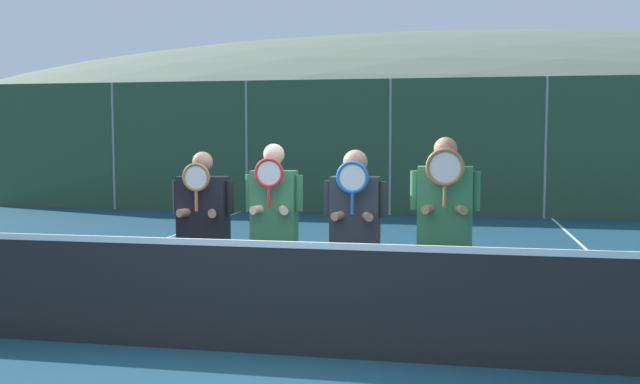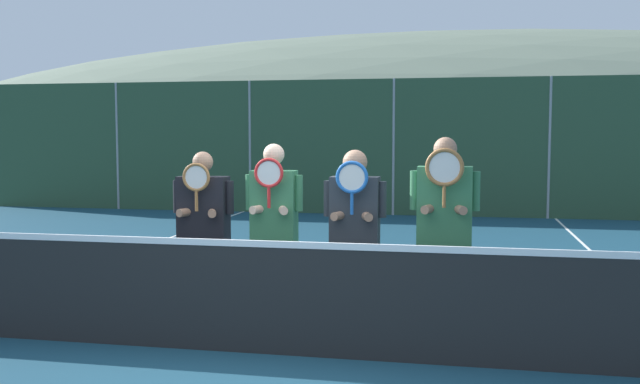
{
  "view_description": "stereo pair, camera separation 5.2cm",
  "coord_description": "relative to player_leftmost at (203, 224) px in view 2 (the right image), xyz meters",
  "views": [
    {
      "loc": [
        1.53,
        -5.79,
        1.89
      ],
      "look_at": [
        0.24,
        0.87,
        1.33
      ],
      "focal_mm": 40.0,
      "sensor_mm": 36.0,
      "label": 1
    },
    {
      "loc": [
        1.58,
        -5.78,
        1.89
      ],
      "look_at": [
        0.24,
        0.87,
        1.33
      ],
      "focal_mm": 40.0,
      "sensor_mm": 36.0,
      "label": 2
    }
  ],
  "objects": [
    {
      "name": "ground_plane",
      "position": [
        0.89,
        -0.73,
        -1.02
      ],
      "size": [
        120.0,
        120.0,
        0.0
      ],
      "primitive_type": "plane",
      "color": "navy"
    },
    {
      "name": "hill_distant",
      "position": [
        0.89,
        55.52,
        -1.02
      ],
      "size": [
        101.58,
        56.43,
        19.75
      ],
      "color": "slate",
      "rests_on": "ground_plane"
    },
    {
      "name": "clubhouse_building",
      "position": [
        0.15,
        18.01,
        0.76
      ],
      "size": [
        20.3,
        5.5,
        3.51
      ],
      "color": "beige",
      "rests_on": "ground_plane"
    },
    {
      "name": "fence_back",
      "position": [
        0.89,
        9.99,
        0.56
      ],
      "size": [
        20.8,
        0.06,
        3.16
      ],
      "color": "gray",
      "rests_on": "ground_plane"
    },
    {
      "name": "tennis_net",
      "position": [
        0.89,
        -0.73,
        -0.51
      ],
      "size": [
        9.76,
        0.09,
        1.08
      ],
      "color": "gray",
      "rests_on": "ground_plane"
    },
    {
      "name": "court_line_left_sideline",
      "position": [
        -2.74,
        2.27,
        -1.01
      ],
      "size": [
        0.05,
        16.0,
        0.01
      ],
      "primitive_type": "cube",
      "color": "white",
      "rests_on": "ground_plane"
    },
    {
      "name": "court_line_right_sideline",
      "position": [
        4.51,
        2.27,
        -1.01
      ],
      "size": [
        0.05,
        16.0,
        0.01
      ],
      "primitive_type": "cube",
      "color": "white",
      "rests_on": "ground_plane"
    },
    {
      "name": "player_leftmost",
      "position": [
        0.0,
        0.0,
        0.0
      ],
      "size": [
        0.62,
        0.34,
        1.72
      ],
      "color": "black",
      "rests_on": "ground_plane"
    },
    {
      "name": "player_center_left",
      "position": [
        0.73,
        -0.07,
        0.03
      ],
      "size": [
        0.55,
        0.34,
        1.8
      ],
      "color": "white",
      "rests_on": "ground_plane"
    },
    {
      "name": "player_center_right",
      "position": [
        1.51,
        -0.15,
        0.03
      ],
      "size": [
        0.58,
        0.34,
        1.75
      ],
      "color": "white",
      "rests_on": "ground_plane"
    },
    {
      "name": "player_rightmost",
      "position": [
        2.31,
        -0.12,
        0.09
      ],
      "size": [
        0.62,
        0.34,
        1.86
      ],
      "color": "#56565B",
      "rests_on": "ground_plane"
    },
    {
      "name": "car_far_left",
      "position": [
        -5.58,
        12.0,
        -0.15
      ],
      "size": [
        4.64,
        2.02,
        1.69
      ],
      "color": "black",
      "rests_on": "ground_plane"
    },
    {
      "name": "car_left_of_center",
      "position": [
        -0.58,
        12.0,
        -0.13
      ],
      "size": [
        4.08,
        2.05,
        1.73
      ],
      "color": "black",
      "rests_on": "ground_plane"
    },
    {
      "name": "car_center",
      "position": [
        4.39,
        12.41,
        -0.08
      ],
      "size": [
        4.6,
        2.07,
        1.85
      ],
      "color": "black",
      "rests_on": "ground_plane"
    }
  ]
}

